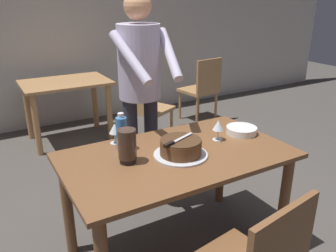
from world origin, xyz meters
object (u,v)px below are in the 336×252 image
object	(u,v)px
main_dining_table	(177,170)
cake_knife	(173,142)
background_chair_1	(202,87)
background_table	(67,94)
plate_stack	(241,130)
wine_glass_near	(115,129)
hurricane_lamp	(127,146)
cake_on_platter	(180,148)
wine_glass_far	(218,126)
water_bottle	(122,133)
background_chair_0	(146,106)
person_cutting_cake	(140,82)

from	to	relation	value
main_dining_table	cake_knife	xyz separation A→B (m)	(-0.07, -0.07, 0.24)
background_chair_1	background_table	bearing A→B (deg)	171.91
plate_stack	wine_glass_near	distance (m)	0.91
cake_knife	hurricane_lamp	xyz separation A→B (m)	(-0.25, 0.11, -0.01)
cake_on_platter	wine_glass_far	bearing A→B (deg)	13.50
cake_on_platter	plate_stack	size ratio (longest dim) A/B	1.55
water_bottle	hurricane_lamp	xyz separation A→B (m)	(-0.04, -0.19, -0.01)
background_chair_0	wine_glass_far	bearing A→B (deg)	-99.64
water_bottle	person_cutting_cake	xyz separation A→B (m)	(0.33, 0.40, 0.21)
person_cutting_cake	background_chair_1	world-z (taller)	person_cutting_cake
wine_glass_far	background_chair_0	bearing A→B (deg)	80.36
wine_glass_near	hurricane_lamp	distance (m)	0.31
plate_stack	background_chair_1	size ratio (longest dim) A/B	0.24
cake_on_platter	plate_stack	xyz separation A→B (m)	(0.58, 0.09, -0.03)
background_chair_0	background_chair_1	distance (m)	1.12
background_chair_0	water_bottle	bearing A→B (deg)	-121.41
main_dining_table	hurricane_lamp	distance (m)	0.40
hurricane_lamp	plate_stack	bearing A→B (deg)	0.75
background_table	background_chair_0	size ratio (longest dim) A/B	1.11
main_dining_table	plate_stack	xyz separation A→B (m)	(0.58, 0.05, 0.14)
cake_on_platter	background_table	size ratio (longest dim) A/B	0.34
background_chair_1	wine_glass_near	bearing A→B (deg)	-138.23
plate_stack	background_table	world-z (taller)	plate_stack
cake_knife	wine_glass_far	xyz separation A→B (m)	(0.43, 0.11, -0.01)
water_bottle	plate_stack	bearing A→B (deg)	-11.58
wine_glass_near	background_table	xyz separation A→B (m)	(0.18, 2.02, -0.28)
plate_stack	background_chair_1	xyz separation A→B (m)	(1.12, 2.06, -0.28)
wine_glass_far	person_cutting_cake	size ratio (longest dim) A/B	0.08
wine_glass_near	background_table	distance (m)	2.05
wine_glass_far	background_chair_0	distance (m)	1.75
cake_on_platter	background_chair_0	size ratio (longest dim) A/B	0.38
wine_glass_far	water_bottle	size ratio (longest dim) A/B	0.58
wine_glass_far	person_cutting_cake	bearing A→B (deg)	117.45
cake_knife	water_bottle	distance (m)	0.36
plate_stack	background_chair_0	distance (m)	1.71
person_cutting_cake	background_chair_1	distance (m)	2.29
wine_glass_near	water_bottle	world-z (taller)	water_bottle
wine_glass_far	background_chair_0	world-z (taller)	background_chair_0
background_chair_1	water_bottle	bearing A→B (deg)	-136.38
cake_on_platter	plate_stack	world-z (taller)	cake_on_platter
plate_stack	water_bottle	xyz separation A→B (m)	(-0.86, 0.18, 0.09)
cake_knife	hurricane_lamp	distance (m)	0.27
cake_on_platter	person_cutting_cake	world-z (taller)	person_cutting_cake
cake_knife	hurricane_lamp	bearing A→B (deg)	157.03
background_chair_0	background_chair_1	world-z (taller)	same
cake_knife	plate_stack	world-z (taller)	cake_knife
water_bottle	person_cutting_cake	distance (m)	0.56
wine_glass_near	hurricane_lamp	xyz separation A→B (m)	(-0.04, -0.30, 0.00)
background_table	wine_glass_far	bearing A→B (deg)	-78.78
cake_knife	background_table	xyz separation A→B (m)	(-0.03, 2.43, -0.29)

